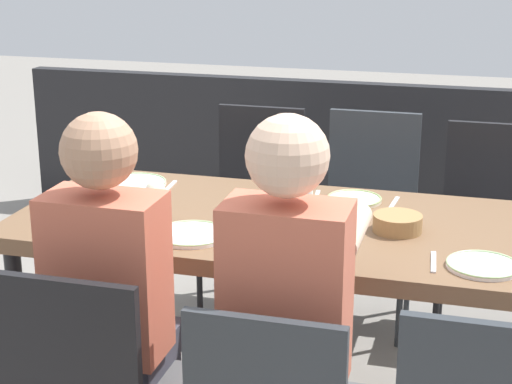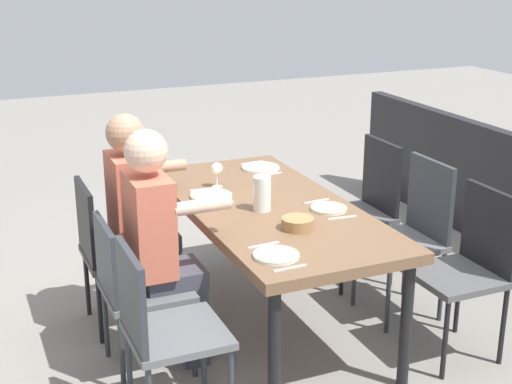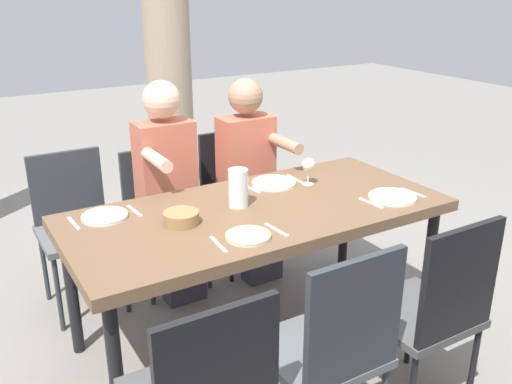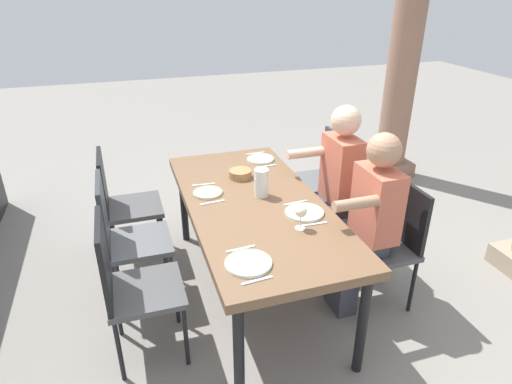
{
  "view_description": "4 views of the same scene",
  "coord_description": "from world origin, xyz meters",
  "px_view_note": "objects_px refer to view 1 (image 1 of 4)",
  "views": [
    {
      "loc": [
        -0.67,
        2.76,
        1.76
      ],
      "look_at": [
        0.13,
        -0.1,
        0.82
      ],
      "focal_mm": 58.58,
      "sensor_mm": 36.0,
      "label": 1
    },
    {
      "loc": [
        -3.59,
        1.62,
        2.14
      ],
      "look_at": [
        0.03,
        0.07,
        0.84
      ],
      "focal_mm": 50.96,
      "sensor_mm": 36.0,
      "label": 2
    },
    {
      "loc": [
        -1.34,
        -2.24,
        1.84
      ],
      "look_at": [
        -0.07,
        -0.1,
        0.89
      ],
      "focal_mm": 39.09,
      "sensor_mm": 36.0,
      "label": 3
    },
    {
      "loc": [
        2.53,
        -0.8,
        2.14
      ],
      "look_at": [
        0.05,
        -0.0,
        0.86
      ],
      "focal_mm": 30.89,
      "sensor_mm": 36.0,
      "label": 4
    }
  ],
  "objects_px": {
    "chair_east_south": "(255,197)",
    "chair_west_south": "(489,217)",
    "chair_mid_south": "(368,205)",
    "plate_1": "(354,199)",
    "plate_2": "(191,234)",
    "dining_table": "(282,236)",
    "plate_0": "(483,265)",
    "plate_3": "(135,183)",
    "diner_woman_green": "(292,321)",
    "water_pitcher": "(298,204)",
    "bread_basket": "(398,223)",
    "wine_glass_2": "(155,192)",
    "diner_man_white": "(116,300)"
  },
  "relations": [
    {
      "from": "plate_1",
      "to": "plate_2",
      "type": "relative_size",
      "value": 0.83
    },
    {
      "from": "wine_glass_2",
      "to": "chair_mid_south",
      "type": "bearing_deg",
      "value": -120.95
    },
    {
      "from": "chair_west_south",
      "to": "diner_woman_green",
      "type": "height_order",
      "value": "diner_woman_green"
    },
    {
      "from": "diner_man_white",
      "to": "water_pitcher",
      "type": "xyz_separation_m",
      "value": [
        -0.42,
        -0.59,
        0.15
      ]
    },
    {
      "from": "chair_mid_south",
      "to": "diner_woman_green",
      "type": "bearing_deg",
      "value": 90.11
    },
    {
      "from": "plate_3",
      "to": "chair_mid_south",
      "type": "bearing_deg",
      "value": -144.59
    },
    {
      "from": "diner_man_white",
      "to": "plate_0",
      "type": "bearing_deg",
      "value": -159.65
    },
    {
      "from": "chair_west_south",
      "to": "plate_1",
      "type": "xyz_separation_m",
      "value": [
        0.51,
        0.59,
        0.22
      ]
    },
    {
      "from": "diner_man_white",
      "to": "bread_basket",
      "type": "relative_size",
      "value": 7.56
    },
    {
      "from": "chair_east_south",
      "to": "bread_basket",
      "type": "relative_size",
      "value": 5.64
    },
    {
      "from": "chair_east_south",
      "to": "plate_2",
      "type": "relative_size",
      "value": 3.79
    },
    {
      "from": "chair_mid_south",
      "to": "diner_woman_green",
      "type": "height_order",
      "value": "diner_woman_green"
    },
    {
      "from": "plate_0",
      "to": "plate_1",
      "type": "height_order",
      "value": "same"
    },
    {
      "from": "plate_3",
      "to": "water_pitcher",
      "type": "bearing_deg",
      "value": 156.94
    },
    {
      "from": "plate_0",
      "to": "plate_3",
      "type": "xyz_separation_m",
      "value": [
        1.39,
        -0.52,
        -0.0
      ]
    },
    {
      "from": "dining_table",
      "to": "plate_3",
      "type": "height_order",
      "value": "plate_3"
    },
    {
      "from": "chair_west_south",
      "to": "wine_glass_2",
      "type": "relative_size",
      "value": 6.06
    },
    {
      "from": "chair_west_south",
      "to": "plate_1",
      "type": "height_order",
      "value": "chair_west_south"
    },
    {
      "from": "diner_man_white",
      "to": "wine_glass_2",
      "type": "relative_size",
      "value": 8.25
    },
    {
      "from": "dining_table",
      "to": "plate_1",
      "type": "xyz_separation_m",
      "value": [
        -0.22,
        -0.28,
        0.07
      ]
    },
    {
      "from": "plate_2",
      "to": "plate_3",
      "type": "xyz_separation_m",
      "value": [
        0.43,
        -0.51,
        -0.0
      ]
    },
    {
      "from": "plate_1",
      "to": "bread_basket",
      "type": "height_order",
      "value": "bread_basket"
    },
    {
      "from": "chair_west_south",
      "to": "water_pitcher",
      "type": "height_order",
      "value": "water_pitcher"
    },
    {
      "from": "plate_0",
      "to": "bread_basket",
      "type": "relative_size",
      "value": 1.33
    },
    {
      "from": "wine_glass_2",
      "to": "plate_3",
      "type": "xyz_separation_m",
      "value": [
        0.26,
        -0.41,
        -0.1
      ]
    },
    {
      "from": "chair_west_south",
      "to": "plate_2",
      "type": "xyz_separation_m",
      "value": [
        0.99,
        1.13,
        0.22
      ]
    },
    {
      "from": "plate_1",
      "to": "chair_mid_south",
      "type": "bearing_deg",
      "value": -87.8
    },
    {
      "from": "chair_west_south",
      "to": "bread_basket",
      "type": "bearing_deg",
      "value": 70.35
    },
    {
      "from": "plate_1",
      "to": "chair_east_south",
      "type": "bearing_deg",
      "value": -46.61
    },
    {
      "from": "chair_east_south",
      "to": "bread_basket",
      "type": "xyz_separation_m",
      "value": [
        -0.76,
        0.89,
        0.25
      ]
    },
    {
      "from": "diner_woman_green",
      "to": "plate_1",
      "type": "xyz_separation_m",
      "value": [
        -0.02,
        -0.97,
        0.06
      ]
    },
    {
      "from": "dining_table",
      "to": "diner_man_white",
      "type": "relative_size",
      "value": 1.51
    },
    {
      "from": "plate_0",
      "to": "plate_2",
      "type": "distance_m",
      "value": 0.96
    },
    {
      "from": "dining_table",
      "to": "wine_glass_2",
      "type": "relative_size",
      "value": 12.44
    },
    {
      "from": "chair_east_south",
      "to": "plate_3",
      "type": "relative_size",
      "value": 3.75
    },
    {
      "from": "chair_east_south",
      "to": "chair_west_south",
      "type": "bearing_deg",
      "value": 179.82
    },
    {
      "from": "dining_table",
      "to": "chair_west_south",
      "type": "bearing_deg",
      "value": -130.0
    },
    {
      "from": "diner_woman_green",
      "to": "bread_basket",
      "type": "bearing_deg",
      "value": -107.76
    },
    {
      "from": "chair_mid_south",
      "to": "plate_2",
      "type": "height_order",
      "value": "chair_mid_south"
    },
    {
      "from": "dining_table",
      "to": "diner_woman_green",
      "type": "relative_size",
      "value": 1.47
    },
    {
      "from": "diner_man_white",
      "to": "wine_glass_2",
      "type": "height_order",
      "value": "diner_man_white"
    },
    {
      "from": "chair_mid_south",
      "to": "dining_table",
      "type": "bearing_deg",
      "value": 77.49
    },
    {
      "from": "plate_0",
      "to": "dining_table",
      "type": "bearing_deg",
      "value": -21.38
    },
    {
      "from": "wine_glass_2",
      "to": "dining_table",
      "type": "bearing_deg",
      "value": -159.58
    },
    {
      "from": "chair_west_south",
      "to": "chair_mid_south",
      "type": "relative_size",
      "value": 0.98
    },
    {
      "from": "plate_0",
      "to": "plate_3",
      "type": "bearing_deg",
      "value": -20.7
    },
    {
      "from": "chair_east_south",
      "to": "chair_mid_south",
      "type": "bearing_deg",
      "value": 179.97
    },
    {
      "from": "diner_man_white",
      "to": "wine_glass_2",
      "type": "bearing_deg",
      "value": -81.77
    },
    {
      "from": "dining_table",
      "to": "chair_mid_south",
      "type": "relative_size",
      "value": 2.0
    },
    {
      "from": "plate_1",
      "to": "chair_west_south",
      "type": "bearing_deg",
      "value": -130.85
    }
  ]
}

